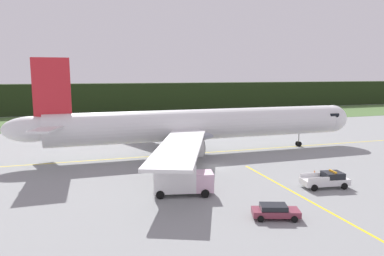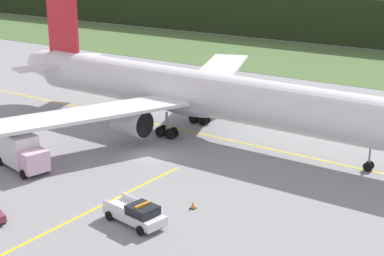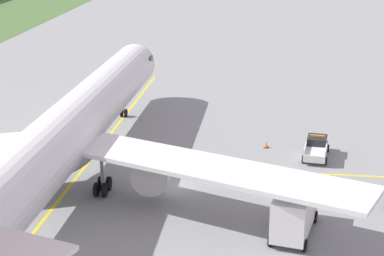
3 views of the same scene
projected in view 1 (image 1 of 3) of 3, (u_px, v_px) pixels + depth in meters
name	position (u px, v px, depth m)	size (l,w,h in m)	color
ground	(215.00, 167.00, 50.41)	(320.00, 320.00, 0.00)	gray
grass_verge	(140.00, 119.00, 104.39)	(320.00, 32.71, 0.04)	#496935
distant_tree_line	(128.00, 98.00, 123.85)	(288.00, 7.79, 9.86)	black
taxiway_centerline_main	(202.00, 153.00, 59.23)	(78.02, 0.30, 0.01)	yellow
taxiway_centerline_spur	(313.00, 203.00, 36.21)	(30.67, 0.30, 0.01)	yellow
airliner	(198.00, 125.00, 58.30)	(58.03, 50.13, 15.31)	silver
ops_pickup_truck	(327.00, 180.00, 41.05)	(5.63, 2.97, 1.94)	white
catering_truck	(181.00, 178.00, 38.44)	(6.77, 3.89, 3.60)	silver
staff_car	(275.00, 211.00, 32.22)	(4.57, 3.09, 1.30)	brown
apron_cone	(315.00, 172.00, 46.28)	(0.50, 0.50, 0.63)	black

